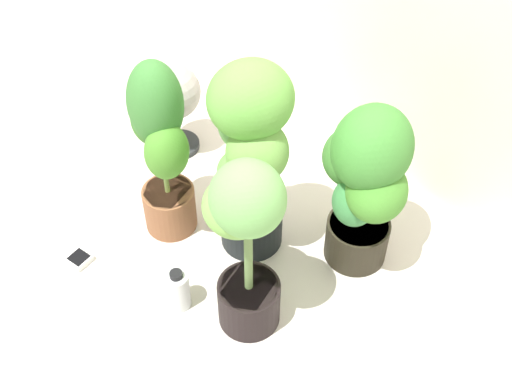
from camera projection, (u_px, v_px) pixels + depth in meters
name	position (u px, v px, depth m)	size (l,w,h in m)	color
ground_plane	(221.00, 256.00, 2.49)	(8.00, 8.00, 0.00)	silver
potted_plant_front_left	(161.00, 143.00, 2.29)	(0.34, 0.26, 0.76)	brown
potted_plant_front_right	(245.00, 234.00, 2.02)	(0.36, 0.29, 0.72)	black
potted_plant_back_right	(365.00, 178.00, 2.21)	(0.46, 0.38, 0.69)	black
potted_plant_center	(250.00, 147.00, 2.19)	(0.34, 0.36, 0.81)	black
hygrometer_box	(79.00, 259.00, 2.46)	(0.10, 0.10, 0.03)	white
floor_fan	(174.00, 96.00, 2.71)	(0.32, 0.32, 0.42)	#24282B
nutrient_bottle	(178.00, 290.00, 2.28)	(0.08, 0.08, 0.18)	silver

